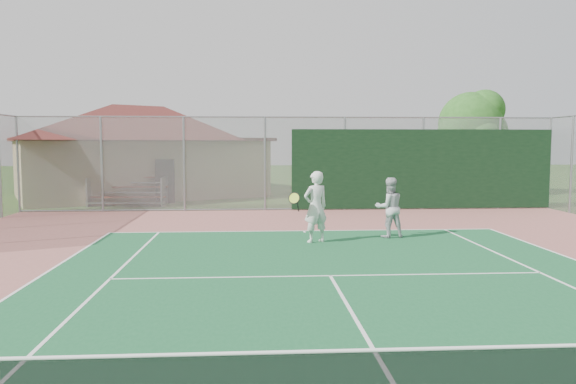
% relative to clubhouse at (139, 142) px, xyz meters
% --- Properties ---
extents(back_fence, '(20.08, 0.11, 3.53)m').
position_rel_clubhouse_xyz_m(back_fence, '(9.02, -6.37, -0.89)').
color(back_fence, gray).
rests_on(back_fence, ground).
extents(clubhouse, '(13.86, 11.95, 5.04)m').
position_rel_clubhouse_xyz_m(clubhouse, '(0.00, 0.00, 0.00)').
color(clubhouse, tan).
rests_on(clubhouse, ground).
extents(bleachers, '(3.13, 1.95, 1.15)m').
position_rel_clubhouse_xyz_m(bleachers, '(0.38, -3.96, -1.95)').
color(bleachers, '#993923').
rests_on(bleachers, ground).
extents(tree, '(3.64, 3.44, 5.07)m').
position_rel_clubhouse_xyz_m(tree, '(16.01, -0.85, 0.77)').
color(tree, '#321F12').
rests_on(tree, ground).
extents(player_white_front, '(1.15, 0.80, 1.81)m').
position_rel_clubhouse_xyz_m(player_white_front, '(7.03, -13.31, -1.65)').
color(player_white_front, silver).
rests_on(player_white_front, ground).
extents(player_grey_back, '(0.85, 0.71, 1.60)m').
position_rel_clubhouse_xyz_m(player_grey_back, '(9.08, -12.69, -1.76)').
color(player_grey_back, '#B5B8BA').
rests_on(player_grey_back, ground).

